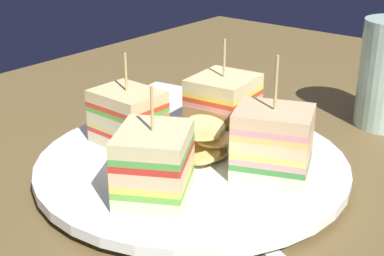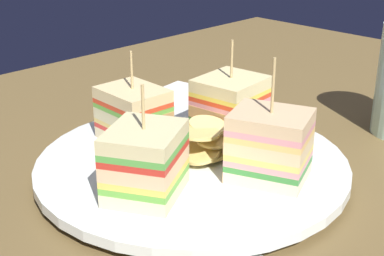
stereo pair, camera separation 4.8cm
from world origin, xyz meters
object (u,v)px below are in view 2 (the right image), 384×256
Objects in this scene: plate at (192,166)px; spoon at (253,251)px; sandwich_wedge_0 at (145,162)px; sandwich_wedge_1 at (269,146)px; sandwich_wedge_3 at (134,114)px; napkin at (196,103)px; chip_pile at (205,141)px; sandwich_wedge_2 at (230,106)px.

spoon is at bearing -115.87° from plate.
sandwich_wedge_0 is 10.48cm from spoon.
sandwich_wedge_3 is at bearing -10.65° from sandwich_wedge_1.
sandwich_wedge_0 reaches higher than napkin.
sandwich_wedge_3 is (-2.67, 13.79, -0.33)cm from sandwich_wedge_1.
plate reaches higher than spoon.
chip_pile is at bearing -132.83° from napkin.
sandwich_wedge_3 is 7.82cm from chip_pile.
plate is at bearing -0.96° from spoon.
plate is at bearing 7.57° from sandwich_wedge_2.
napkin is at bearing -126.10° from sandwich_wedge_2.
plate is 7.81cm from sandwich_wedge_0.
sandwich_wedge_3 is at bearing -41.48° from sandwich_wedge_2.
sandwich_wedge_2 is 0.66× the size of napkin.
sandwich_wedge_2 is at bearing -51.57° from sandwich_wedge_1.
plate reaches higher than napkin.
napkin is (18.64, 23.90, -0.16)cm from spoon.
sandwich_wedge_1 is 9.74cm from sandwich_wedge_2.
sandwich_wedge_2 reaches higher than spoon.
sandwich_wedge_2 is at bearing -14.92° from sandwich_wedge_0.
sandwich_wedge_2 is 18.46cm from spoon.
sandwich_wedge_1 reaches higher than sandwich_wedge_3.
sandwich_wedge_0 is 0.88× the size of sandwich_wedge_1.
sandwich_wedge_0 is at bearing -144.42° from napkin.
sandwich_wedge_2 is (13.68, 3.45, 0.05)cm from sandwich_wedge_0.
spoon is (1.29, -9.64, -3.90)cm from sandwich_wedge_0.
plate is 4.13× the size of chip_pile.
chip_pile is at bearing -20.22° from sandwich_wedge_0.
sandwich_wedge_3 is at bearing 102.61° from chip_pile.
spoon is at bearing -121.12° from chip_pile.
sandwich_wedge_0 is 1.35× the size of chip_pile.
sandwich_wedge_0 is (-6.83, -1.79, 3.35)cm from plate.
napkin is at bearing 6.51° from sandwich_wedge_0.
sandwich_wedge_1 reaches higher than chip_pile.
sandwich_wedge_3 is 0.61× the size of napkin.
plate is at bearing -136.41° from napkin.
spoon is (-7.54, -4.65, -4.03)cm from sandwich_wedge_1.
sandwich_wedge_0 is 8.01cm from chip_pile.
chip_pile is (-0.98, 6.21, -1.22)cm from sandwich_wedge_1.
chip_pile reaches higher than spoon.
sandwich_wedge_0 is 10.13cm from sandwich_wedge_1.
sandwich_wedge_1 is at bearing 53.97° from sandwich_wedge_2.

